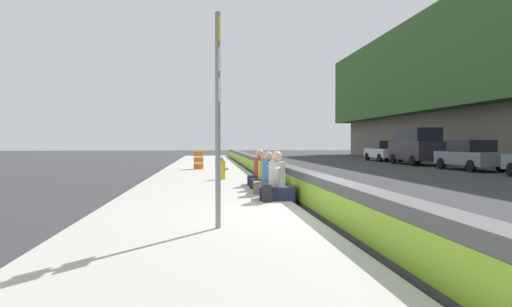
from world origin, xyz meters
TOP-DOWN VIEW (x-y plane):
  - ground_plane at (0.00, 0.00)m, footprint 160.00×160.00m
  - sidewalk_strip at (0.00, 2.65)m, footprint 80.00×4.40m
  - jersey_barrier at (0.00, 0.00)m, footprint 76.00×0.45m
  - route_sign_post at (-1.25, 2.32)m, footprint 0.44×0.09m
  - fire_hydrant at (8.65, 1.92)m, footprint 0.26×0.46m
  - seated_person_foreground at (2.39, 0.75)m, footprint 0.83×0.94m
  - seated_person_middle at (3.77, 0.78)m, footprint 0.82×0.93m
  - seated_person_rear at (4.97, 0.75)m, footprint 0.79×0.89m
  - seated_person_far at (6.24, 0.73)m, footprint 0.80×0.92m
  - backpack at (1.96, 1.06)m, footprint 0.32×0.28m
  - construction_barrel at (15.50, 2.96)m, footprint 0.54×0.54m
  - parked_car_fourth at (14.73, -12.13)m, footprint 4.54×2.02m
  - parked_car_midline at (21.20, -12.09)m, footprint 5.14×2.18m
  - parked_car_far at (27.27, -12.22)m, footprint 4.52×1.98m

SIDE VIEW (x-z plane):
  - ground_plane at x=0.00m, z-range 0.00..0.00m
  - sidewalk_strip at x=0.00m, z-range 0.00..0.14m
  - backpack at x=1.96m, z-range 0.13..0.53m
  - jersey_barrier at x=0.00m, z-range 0.00..0.85m
  - seated_person_rear at x=4.97m, z-range -0.07..1.04m
  - seated_person_middle at x=3.77m, z-range -0.08..1.10m
  - seated_person_far at x=6.24m, z-range -0.08..1.11m
  - seated_person_foreground at x=2.39m, z-range -0.09..1.13m
  - fire_hydrant at x=8.65m, z-range 0.15..1.03m
  - construction_barrel at x=15.50m, z-range 0.14..1.09m
  - parked_car_fourth at x=14.73m, z-range 0.01..1.72m
  - parked_car_far at x=27.27m, z-range 0.01..1.72m
  - parked_car_midline at x=21.20m, z-range 0.07..2.63m
  - route_sign_post at x=-1.25m, z-range 0.43..4.03m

